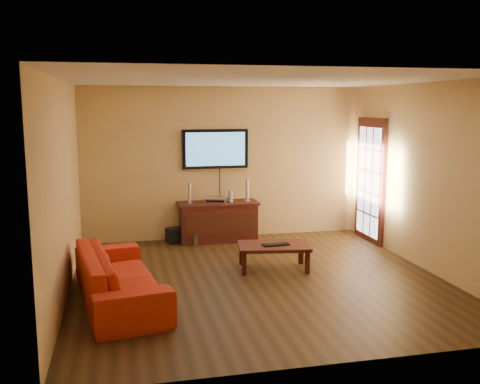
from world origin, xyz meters
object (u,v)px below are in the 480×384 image
object	(u,v)px
speaker_left	(190,194)
subwoofer	(175,235)
coffee_table	(274,248)
media_console	(218,221)
bottle	(196,241)
speaker_right	(247,191)
sofa	(119,268)
game_console	(231,196)
av_receiver	(216,200)
keyboard	(276,245)
television	(215,149)

from	to	relation	value
speaker_left	subwoofer	bearing A→B (deg)	175.16
coffee_table	subwoofer	world-z (taller)	coffee_table
media_console	bottle	distance (m)	0.58
coffee_table	speaker_right	xyz separation A→B (m)	(0.03, 1.83, 0.54)
sofa	game_console	world-z (taller)	game_console
sofa	subwoofer	world-z (taller)	sofa
speaker_left	subwoofer	distance (m)	0.78
sofa	speaker_left	world-z (taller)	speaker_left
av_receiver	game_console	xyz separation A→B (m)	(0.26, -0.01, 0.06)
speaker_left	bottle	bearing A→B (deg)	-80.22
sofa	media_console	bearing A→B (deg)	-41.56
speaker_right	bottle	size ratio (longest dim) A/B	1.79
keyboard	media_console	bearing A→B (deg)	105.47
coffee_table	av_receiver	size ratio (longest dim) A/B	2.99
speaker_left	av_receiver	xyz separation A→B (m)	(0.46, -0.01, -0.12)
sofa	subwoofer	size ratio (longest dim) A/B	8.63
av_receiver	sofa	bearing A→B (deg)	-102.51
speaker_left	subwoofer	world-z (taller)	speaker_left
media_console	bottle	size ratio (longest dim) A/B	6.67
coffee_table	subwoofer	size ratio (longest dim) A/B	4.33
media_console	television	bearing A→B (deg)	90.00
coffee_table	bottle	size ratio (longest dim) A/B	5.21
game_console	speaker_left	bearing A→B (deg)	170.26
sofa	av_receiver	xyz separation A→B (m)	(1.66, 2.67, 0.31)
av_receiver	bottle	world-z (taller)	av_receiver
television	keyboard	xyz separation A→B (m)	(0.51, -2.09, -1.23)
av_receiver	subwoofer	bearing A→B (deg)	-163.38
media_console	sofa	size ratio (longest dim) A/B	0.64
game_console	bottle	world-z (taller)	game_console
speaker_left	speaker_right	world-z (taller)	speaker_right
speaker_right	game_console	size ratio (longest dim) A/B	1.85
sofa	bottle	bearing A→B (deg)	-36.93
media_console	television	world-z (taller)	television
game_console	keyboard	xyz separation A→B (m)	(0.29, -1.86, -0.41)
media_console	speaker_right	world-z (taller)	speaker_right
subwoofer	media_console	bearing A→B (deg)	-21.88
speaker_left	bottle	size ratio (longest dim) A/B	1.66
subwoofer	sofa	bearing A→B (deg)	-127.71
speaker_left	subwoofer	xyz separation A→B (m)	(-0.27, 0.02, -0.73)
television	speaker_right	distance (m)	0.94
subwoofer	bottle	bearing A→B (deg)	-64.65
bottle	subwoofer	bearing A→B (deg)	134.00
media_console	speaker_right	size ratio (longest dim) A/B	3.73
speaker_left	television	bearing A→B (deg)	22.73
av_receiver	television	bearing A→B (deg)	100.89
coffee_table	bottle	xyz separation A→B (m)	(-0.94, 1.52, -0.22)
television	bottle	xyz separation A→B (m)	(-0.44, -0.52, -1.51)
coffee_table	av_receiver	distance (m)	1.94
sofa	speaker_right	bearing A→B (deg)	-48.75
subwoofer	keyboard	distance (m)	2.30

